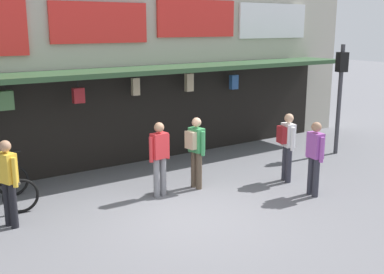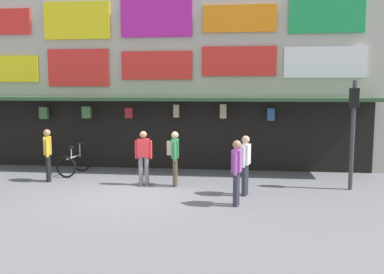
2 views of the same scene
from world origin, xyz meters
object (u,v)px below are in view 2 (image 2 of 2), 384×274
at_px(traffic_light_far, 353,117).
at_px(bicycle_parked, 74,163).
at_px(pedestrian_in_purple, 48,152).
at_px(pedestrian_in_blue, 174,154).
at_px(pedestrian_in_green, 144,155).
at_px(pedestrian_in_black, 244,161).
at_px(pedestrian_in_yellow, 237,169).

xyz_separation_m(traffic_light_far, bicycle_parked, (-8.95, 1.09, -1.75)).
height_order(traffic_light_far, pedestrian_in_purple, traffic_light_far).
height_order(traffic_light_far, pedestrian_in_blue, traffic_light_far).
bearing_deg(pedestrian_in_green, pedestrian_in_black, -15.30).
height_order(traffic_light_far, pedestrian_in_yellow, traffic_light_far).
bearing_deg(pedestrian_in_black, pedestrian_in_yellow, -101.07).
bearing_deg(traffic_light_far, bicycle_parked, 173.04).
distance_m(traffic_light_far, pedestrian_in_purple, 9.40).
bearing_deg(pedestrian_in_green, bicycle_parked, 155.06).
height_order(bicycle_parked, pedestrian_in_blue, pedestrian_in_blue).
bearing_deg(pedestrian_in_black, traffic_light_far, 18.25).
bearing_deg(bicycle_parked, pedestrian_in_black, -20.03).
distance_m(pedestrian_in_blue, pedestrian_in_green, 0.95).
xyz_separation_m(traffic_light_far, pedestrian_in_green, (-6.18, -0.20, -1.19)).
height_order(bicycle_parked, pedestrian_in_black, pedestrian_in_black).
distance_m(bicycle_parked, pedestrian_in_blue, 3.99).
xyz_separation_m(pedestrian_in_black, pedestrian_in_green, (-3.05, 0.84, -0.04)).
xyz_separation_m(traffic_light_far, pedestrian_in_yellow, (-3.33, -2.08, -1.19)).
relative_size(traffic_light_far, pedestrian_in_blue, 1.90).
bearing_deg(bicycle_parked, pedestrian_in_blue, -19.29).
distance_m(traffic_light_far, pedestrian_in_black, 3.49).
bearing_deg(traffic_light_far, pedestrian_in_yellow, -148.02).
xyz_separation_m(pedestrian_in_black, pedestrian_in_blue, (-2.10, 0.82, 0.00)).
relative_size(bicycle_parked, pedestrian_in_blue, 0.72).
bearing_deg(pedestrian_in_yellow, bicycle_parked, 150.55).
bearing_deg(pedestrian_in_yellow, pedestrian_in_blue, 135.39).
height_order(pedestrian_in_blue, pedestrian_in_green, same).
bearing_deg(pedestrian_in_purple, bicycle_parked, 71.20).
xyz_separation_m(pedestrian_in_black, pedestrian_in_purple, (-6.20, 0.99, -0.04)).
bearing_deg(pedestrian_in_black, pedestrian_in_blue, 158.67).
relative_size(traffic_light_far, pedestrian_in_purple, 1.90).
height_order(pedestrian_in_green, pedestrian_in_yellow, same).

